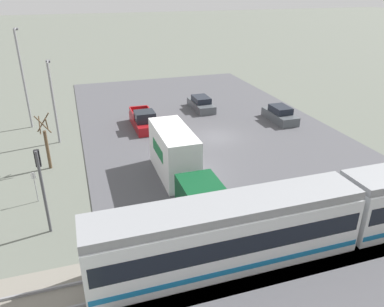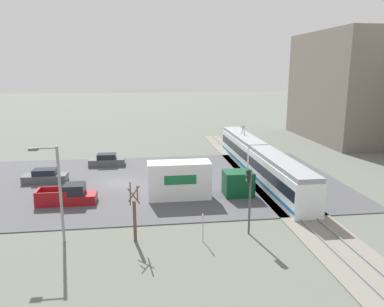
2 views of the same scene
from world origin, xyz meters
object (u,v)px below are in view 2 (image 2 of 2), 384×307
Objects in this scene: pickup_truck at (68,196)px; street_tree at (135,216)px; sedan_car_1 at (45,177)px; no_parking_sign at (203,225)px; box_truck at (194,181)px; traffic_light_pole at (249,193)px; light_rail_tram at (259,160)px; street_lamp_mid_block at (57,187)px; sedan_car_0 at (107,161)px.

street_tree is (8.62, 6.30, 1.22)m from pickup_truck.
street_tree reaches higher than sedan_car_1.
sedan_car_1 is 2.20× the size of no_parking_sign.
box_truck is 9.29m from traffic_light_pole.
light_rail_tram is 3.94× the size of street_lamp_mid_block.
street_lamp_mid_block reaches higher than light_rail_tram.
street_tree is at bearing 32.39° from sedan_car_1.
pickup_truck is (0.19, -11.81, -0.95)m from box_truck.
sedan_car_0 is (-13.72, 2.34, -0.06)m from pickup_truck.
sedan_car_0 is at bearing -109.77° from light_rail_tram.
pickup_truck is 0.75× the size of street_lamp_mid_block.
sedan_car_1 is (-7.08, -15.59, -1.04)m from box_truck.
box_truck is 1.91× the size of pickup_truck.
no_parking_sign is at bearing -159.01° from sedan_car_0.
sedan_car_1 is at bearing -162.86° from street_lamp_mid_block.
sedan_car_0 is 22.73m from street_tree.
sedan_car_0 is at bearing -150.70° from traffic_light_pole.
street_tree is 0.62× the size of street_lamp_mid_block.
pickup_truck is at bearing -89.10° from box_truck.
sedan_car_0 is 21.97m from street_lamp_mid_block.
traffic_light_pole is 0.71× the size of street_lamp_mid_block.
no_parking_sign is at bearing 81.97° from street_tree.
box_truck reaches higher than sedan_car_0.
pickup_truck reaches higher than sedan_car_1.
sedan_car_0 is 0.64× the size of street_lamp_mid_block.
traffic_light_pole is at bearing 19.00° from box_truck.
light_rail_tram is at bearing 150.52° from no_parking_sign.
traffic_light_pole reaches higher than street_tree.
street_lamp_mid_block is (15.20, 4.69, 3.48)m from sedan_car_1.
sedan_car_0 is at bearing 176.22° from street_lamp_mid_block.
sedan_car_1 is at bearing -130.27° from traffic_light_pole.
street_tree is (15.81, -14.20, 0.19)m from light_rail_tram.
sedan_car_1 is 1.06× the size of street_tree.
light_rail_tram is 13.25× the size of no_parking_sign.
street_lamp_mid_block reaches higher than box_truck.
light_rail_tram is 18.96m from no_parking_sign.
traffic_light_pole is (8.66, 2.98, 1.58)m from box_truck.
street_lamp_mid_block is at bearing -52.33° from light_rail_tram.
street_lamp_mid_block is at bearing 17.14° from sedan_car_1.
traffic_light_pole reaches higher than sedan_car_0.
box_truck reaches higher than sedan_car_1.
street_tree is at bearing -169.95° from sedan_car_0.
traffic_light_pole reaches higher than sedan_car_1.
light_rail_tram is 6.01× the size of sedan_car_1.
light_rail_tram is at bearing 109.32° from pickup_truck.
sedan_car_1 is (6.45, -6.12, -0.03)m from sedan_car_0.
street_lamp_mid_block reaches higher than sedan_car_0.
light_rail_tram reaches higher than pickup_truck.
light_rail_tram is at bearing 89.82° from sedan_car_1.
light_rail_tram is 5.24× the size of pickup_truck.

